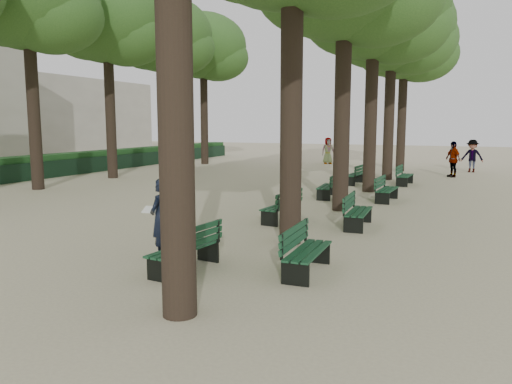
% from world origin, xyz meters
% --- Properties ---
extents(ground, '(120.00, 120.00, 0.00)m').
position_xyz_m(ground, '(0.00, 0.00, 0.00)').
color(ground, '#BFB591').
rests_on(ground, ground).
extents(tree_central_3, '(6.00, 6.00, 9.95)m').
position_xyz_m(tree_central_3, '(1.50, 13.00, 7.65)').
color(tree_central_3, '#33261C').
rests_on(tree_central_3, ground).
extents(tree_central_4, '(6.00, 6.00, 9.95)m').
position_xyz_m(tree_central_4, '(1.50, 18.00, 7.65)').
color(tree_central_4, '#33261C').
rests_on(tree_central_4, ground).
extents(tree_central_5, '(6.00, 6.00, 9.95)m').
position_xyz_m(tree_central_5, '(1.50, 23.00, 7.65)').
color(tree_central_5, '#33261C').
rests_on(tree_central_5, ground).
extents(tree_far_3, '(6.00, 6.00, 10.45)m').
position_xyz_m(tree_far_3, '(-12.00, 13.00, 8.14)').
color(tree_far_3, '#33261C').
rests_on(tree_far_3, ground).
extents(tree_far_4, '(6.00, 6.00, 10.45)m').
position_xyz_m(tree_far_4, '(-12.00, 18.00, 8.14)').
color(tree_far_4, '#33261C').
rests_on(tree_far_4, ground).
extents(tree_far_5, '(6.00, 6.00, 10.45)m').
position_xyz_m(tree_far_5, '(-12.00, 23.00, 8.14)').
color(tree_far_5, '#33261C').
rests_on(tree_far_5, ground).
extents(bench_left_0, '(0.77, 1.85, 0.92)m').
position_xyz_m(bench_left_0, '(0.37, 0.01, 0.27)').
color(bench_left_0, black).
rests_on(bench_left_0, ground).
extents(bench_left_1, '(0.73, 1.84, 0.92)m').
position_xyz_m(bench_left_1, '(0.37, 5.43, 0.27)').
color(bench_left_1, black).
rests_on(bench_left_1, ground).
extents(bench_left_2, '(0.71, 1.84, 0.92)m').
position_xyz_m(bench_left_2, '(0.37, 10.54, 0.27)').
color(bench_left_2, black).
rests_on(bench_left_2, ground).
extents(bench_left_3, '(0.66, 1.83, 0.92)m').
position_xyz_m(bench_left_3, '(0.37, 15.34, 0.27)').
color(bench_left_3, black).
rests_on(bench_left_3, ground).
extents(bench_right_0, '(0.62, 1.82, 0.92)m').
position_xyz_m(bench_right_0, '(2.63, 0.79, 0.27)').
color(bench_right_0, black).
rests_on(bench_right_0, ground).
extents(bench_right_1, '(0.65, 1.82, 0.92)m').
position_xyz_m(bench_right_1, '(2.63, 5.48, 0.27)').
color(bench_right_1, black).
rests_on(bench_right_1, ground).
extents(bench_right_2, '(0.66, 1.83, 0.92)m').
position_xyz_m(bench_right_2, '(2.63, 10.57, 0.27)').
color(bench_right_2, black).
rests_on(bench_right_2, ground).
extents(bench_right_3, '(0.65, 1.82, 0.92)m').
position_xyz_m(bench_right_3, '(2.63, 15.95, 0.27)').
color(bench_right_3, black).
rests_on(bench_right_3, ground).
extents(man_with_map, '(0.63, 0.72, 1.74)m').
position_xyz_m(man_with_map, '(-0.56, 0.58, 0.87)').
color(man_with_map, black).
rests_on(man_with_map, ground).
extents(pedestrian_c, '(1.00, 1.13, 1.93)m').
position_xyz_m(pedestrian_c, '(4.55, 20.60, 0.96)').
color(pedestrian_c, '#262628').
rests_on(pedestrian_c, ground).
extents(pedestrian_b, '(1.29, 0.60, 1.93)m').
position_xyz_m(pedestrian_b, '(5.50, 23.94, 0.96)').
color(pedestrian_b, '#262628').
rests_on(pedestrian_b, ground).
extents(pedestrian_d, '(0.97, 0.83, 1.88)m').
position_xyz_m(pedestrian_d, '(-3.97, 26.57, 0.94)').
color(pedestrian_d, '#262628').
rests_on(pedestrian_d, ground).
extents(fence, '(0.08, 42.00, 0.90)m').
position_xyz_m(fence, '(-15.00, 11.00, 0.45)').
color(fence, black).
rests_on(fence, ground).
extents(hedge, '(1.20, 42.00, 1.20)m').
position_xyz_m(hedge, '(-15.70, 11.00, 0.60)').
color(hedge, '#164219').
rests_on(hedge, ground).
extents(building_far, '(12.00, 16.00, 7.00)m').
position_xyz_m(building_far, '(-33.00, 30.00, 3.50)').
color(building_far, '#B7B2A3').
rests_on(building_far, ground).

